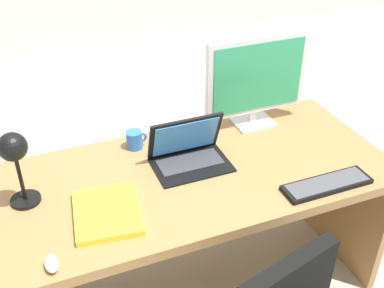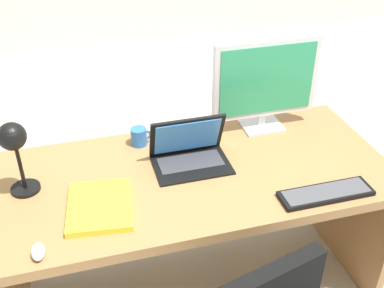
% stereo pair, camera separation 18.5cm
% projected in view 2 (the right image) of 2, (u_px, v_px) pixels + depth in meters
% --- Properties ---
extents(ground, '(12.00, 12.00, 0.00)m').
position_uv_depth(ground, '(141.00, 140.00, 3.70)').
color(ground, '#B7B2A3').
extents(desk, '(1.74, 0.80, 0.75)m').
position_uv_depth(desk, '(192.00, 200.00, 2.22)').
color(desk, '#9E7042').
rests_on(desk, ground).
extents(monitor, '(0.53, 0.16, 0.46)m').
position_uv_depth(monitor, '(266.00, 81.00, 2.26)').
color(monitor, silver).
rests_on(monitor, desk).
extents(laptop, '(0.34, 0.24, 0.22)m').
position_uv_depth(laptop, '(189.00, 148.00, 2.11)').
color(laptop, black).
rests_on(laptop, desk).
extents(keyboard, '(0.39, 0.12, 0.02)m').
position_uv_depth(keyboard, '(326.00, 193.00, 1.93)').
color(keyboard, black).
rests_on(keyboard, desk).
extents(mouse, '(0.05, 0.08, 0.04)m').
position_uv_depth(mouse, '(38.00, 252.00, 1.65)').
color(mouse, silver).
rests_on(mouse, desk).
extents(desk_lamp, '(0.12, 0.14, 0.34)m').
position_uv_depth(desk_lamp, '(14.00, 145.00, 1.82)').
color(desk_lamp, black).
rests_on(desk_lamp, desk).
extents(book, '(0.28, 0.33, 0.03)m').
position_uv_depth(book, '(100.00, 206.00, 1.86)').
color(book, yellow).
rests_on(book, desk).
extents(coffee_mug, '(0.10, 0.08, 0.09)m').
position_uv_depth(coffee_mug, '(139.00, 137.00, 2.24)').
color(coffee_mug, blue).
rests_on(coffee_mug, desk).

